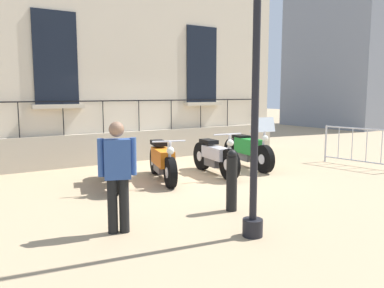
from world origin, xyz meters
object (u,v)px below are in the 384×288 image
Objects in this scene: bollard at (232,180)px; motorcycle_maroon at (111,166)px; crowd_barrier at (359,146)px; motorcycle_orange at (162,161)px; pedestrian_standing at (118,171)px; motorcycle_silver at (215,157)px; motorcycle_green at (248,150)px.

motorcycle_maroon is at bearing -159.13° from bollard.
motorcycle_maroon is 2.03× the size of bollard.
crowd_barrier is (1.46, 6.40, 0.14)m from motorcycle_maroon.
pedestrian_standing is at bearing -38.78° from motorcycle_orange.
bollard is at bearing -30.50° from motorcycle_silver.
motorcycle_green is at bearing 89.89° from motorcycle_maroon.
motorcycle_orange is 2.04× the size of bollard.
motorcycle_orange is 0.95× the size of motorcycle_green.
motorcycle_silver is 1.04× the size of crowd_barrier.
motorcycle_maroon is at bearing -90.11° from motorcycle_green.
crowd_barrier reaches higher than motorcycle_orange.
motorcycle_orange is 1.02× the size of motorcycle_silver.
motorcycle_green is 5.45m from pedestrian_standing.
pedestrian_standing is (2.63, -2.11, 0.45)m from motorcycle_orange.
crowd_barrier is at bearing 99.83° from pedestrian_standing.
motorcycle_orange is 5.40m from crowd_barrier.
motorcycle_maroon is at bearing -102.81° from crowd_barrier.
motorcycle_maroon is 1.00× the size of motorcycle_orange.
motorcycle_green is (-0.09, 2.59, 0.04)m from motorcycle_orange.
bollard is at bearing -76.29° from crowd_barrier.
motorcycle_silver is 1.25m from motorcycle_green.
bollard reaches higher than motorcycle_maroon.
motorcycle_green reaches higher than bollard.
motorcycle_silver reaches higher than bollard.
motorcycle_green reaches higher than motorcycle_orange.
motorcycle_green is at bearing -118.76° from crowd_barrier.
pedestrian_standing is at bearing -90.99° from bollard.
motorcycle_maroon is at bearing 161.05° from pedestrian_standing.
motorcycle_silver is at bearing -107.46° from crowd_barrier.
crowd_barrier is 1.93× the size of bollard.
motorcycle_silver reaches higher than motorcycle_orange.
motorcycle_green is at bearing 92.01° from motorcycle_orange.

